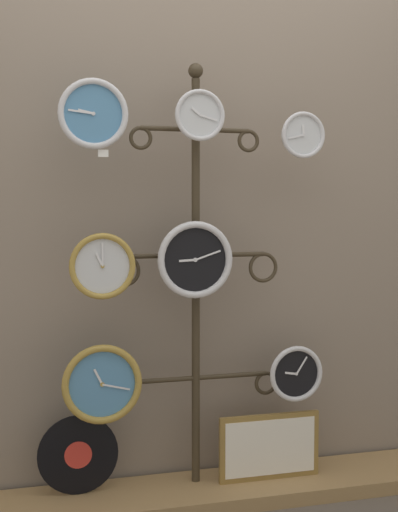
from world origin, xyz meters
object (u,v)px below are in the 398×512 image
object	(u,v)px
clock_bottom_left	(102,384)
clock_bottom_right	(296,374)
display_stand	(196,372)
clock_top_right	(303,135)
picture_frame	(270,447)
clock_middle_left	(102,266)
clock_top_center	(200,115)
vinyl_record	(78,455)
clock_middle_center	(195,260)
clock_top_left	(93,114)

from	to	relation	value
clock_bottom_left	clock_bottom_right	xyz separation A→B (m)	(0.83, 0.01, -0.01)
display_stand	clock_bottom_left	bearing A→B (deg)	-166.50
clock_top_right	clock_bottom_left	bearing A→B (deg)	-178.48
display_stand	picture_frame	distance (m)	0.46
clock_middle_left	clock_top_center	bearing A→B (deg)	-0.09
vinyl_record	picture_frame	world-z (taller)	vinyl_record
clock_bottom_right	clock_bottom_left	bearing A→B (deg)	-179.03
display_stand	clock_middle_left	xyz separation A→B (m)	(-0.40, -0.11, 0.46)
clock_top_right	clock_bottom_right	size ratio (longest dim) A/B	0.81
clock_middle_center	vinyl_record	size ratio (longest dim) A/B	0.96
clock_bottom_left	clock_top_center	bearing A→B (deg)	-1.59
clock_top_left	clock_middle_left	world-z (taller)	clock_top_left
clock_top_center	clock_bottom_right	xyz separation A→B (m)	(0.43, 0.02, -1.07)
clock_middle_center	picture_frame	world-z (taller)	clock_middle_center
picture_frame	vinyl_record	bearing A→B (deg)	175.87
clock_middle_center	clock_bottom_right	distance (m)	0.66
clock_bottom_left	picture_frame	bearing A→B (deg)	2.55
clock_middle_center	picture_frame	xyz separation A→B (m)	(0.33, 0.02, -0.81)
clock_top_right	clock_middle_left	size ratio (longest dim) A/B	0.75
clock_bottom_right	clock_middle_center	bearing A→B (deg)	179.72
clock_top_left	clock_top_center	size ratio (longest dim) A/B	1.33
clock_bottom_right	vinyl_record	world-z (taller)	clock_bottom_right
clock_bottom_left	picture_frame	xyz separation A→B (m)	(0.72, 0.03, -0.33)
clock_middle_center	display_stand	bearing A→B (deg)	72.50
vinyl_record	picture_frame	xyz separation A→B (m)	(0.80, -0.06, -0.02)
clock_top_center	clock_middle_center	bearing A→B (deg)	112.79
clock_top_left	vinyl_record	size ratio (longest dim) A/B	0.83
display_stand	picture_frame	bearing A→B (deg)	-12.09
clock_top_left	clock_top_center	distance (m)	0.42
clock_middle_left	picture_frame	xyz separation A→B (m)	(0.71, 0.04, -0.79)
clock_middle_center	clock_middle_left	bearing A→B (deg)	-176.01
clock_middle_center	clock_bottom_right	size ratio (longest dim) A/B	1.31
display_stand	clock_top_left	xyz separation A→B (m)	(-0.43, -0.09, 1.05)
clock_top_center	picture_frame	distance (m)	1.42
display_stand	clock_middle_center	distance (m)	0.49
display_stand	vinyl_record	size ratio (longest dim) A/B	5.54
clock_middle_center	clock_top_left	bearing A→B (deg)	-179.47
clock_top_right	vinyl_record	world-z (taller)	clock_top_right
clock_top_center	picture_frame	size ratio (longest dim) A/B	0.46
display_stand	picture_frame	world-z (taller)	display_stand
vinyl_record	clock_bottom_left	bearing A→B (deg)	-46.09
clock_top_center	clock_middle_left	size ratio (longest dim) A/B	0.79
clock_top_right	picture_frame	xyz separation A→B (m)	(-0.13, 0.01, -1.32)
display_stand	clock_top_center	xyz separation A→B (m)	(-0.01, -0.11, 1.05)
display_stand	clock_middle_center	world-z (taller)	display_stand
clock_top_left	clock_middle_left	size ratio (longest dim) A/B	1.05
clock_top_left	picture_frame	bearing A→B (deg)	1.51
clock_bottom_left	vinyl_record	size ratio (longest dim) A/B	0.97
clock_bottom_left	picture_frame	size ratio (longest dim) A/B	0.71
clock_top_left	clock_middle_left	distance (m)	0.58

